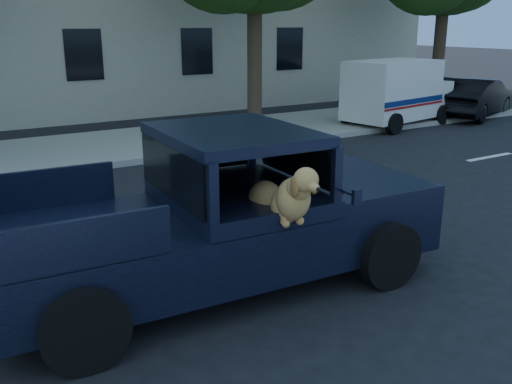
% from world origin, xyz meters
% --- Properties ---
extents(ground, '(120.00, 120.00, 0.00)m').
position_xyz_m(ground, '(0.00, 0.00, 0.00)').
color(ground, black).
rests_on(ground, ground).
extents(far_sidewalk, '(60.00, 4.00, 0.15)m').
position_xyz_m(far_sidewalk, '(0.00, 9.20, 0.07)').
color(far_sidewalk, gray).
rests_on(far_sidewalk, ground).
extents(lane_stripes, '(21.60, 0.14, 0.01)m').
position_xyz_m(lane_stripes, '(2.00, 3.40, 0.01)').
color(lane_stripes, silver).
rests_on(lane_stripes, ground).
extents(pickup_truck, '(5.63, 2.97, 1.98)m').
position_xyz_m(pickup_truck, '(-1.17, 0.65, 0.67)').
color(pickup_truck, black).
rests_on(pickup_truck, ground).
extents(mail_truck, '(4.01, 2.46, 2.07)m').
position_xyz_m(mail_truck, '(9.24, 7.89, 0.90)').
color(mail_truck, silver).
rests_on(mail_truck, ground).
extents(parked_sedan, '(2.69, 4.34, 1.35)m').
position_xyz_m(parked_sedan, '(12.83, 7.64, 0.68)').
color(parked_sedan, black).
rests_on(parked_sedan, ground).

